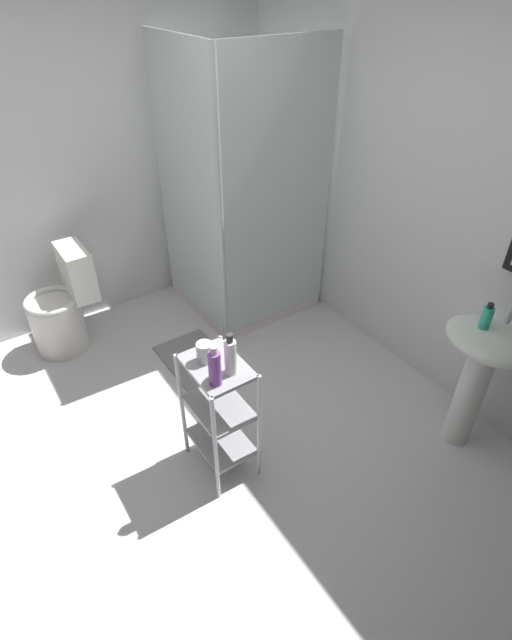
% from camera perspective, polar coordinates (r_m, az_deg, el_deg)
% --- Properties ---
extents(ground_plane, '(4.20, 4.20, 0.02)m').
position_cam_1_polar(ground_plane, '(2.90, -9.49, -17.48)').
color(ground_plane, silver).
extents(wall_back, '(4.20, 0.14, 2.50)m').
position_cam_1_polar(wall_back, '(3.10, 21.06, 14.09)').
color(wall_back, silver).
rests_on(wall_back, ground_plane).
extents(wall_left, '(0.10, 4.20, 2.50)m').
position_cam_1_polar(wall_left, '(3.70, -24.91, 16.52)').
color(wall_left, silver).
rests_on(wall_left, ground_plane).
extents(shower_stall, '(0.92, 0.92, 2.00)m').
position_cam_1_polar(shower_stall, '(3.82, -1.98, 7.45)').
color(shower_stall, white).
rests_on(shower_stall, ground_plane).
extents(pedestal_sink, '(0.46, 0.37, 0.81)m').
position_cam_1_polar(pedestal_sink, '(2.86, 24.94, -4.79)').
color(pedestal_sink, white).
rests_on(pedestal_sink, ground_plane).
extents(sink_faucet, '(0.03, 0.03, 0.10)m').
position_cam_1_polar(sink_faucet, '(2.80, 27.75, 0.55)').
color(sink_faucet, silver).
rests_on(sink_faucet, pedestal_sink).
extents(toilet, '(0.37, 0.49, 0.76)m').
position_cam_1_polar(toilet, '(3.73, -21.84, 1.15)').
color(toilet, white).
rests_on(toilet, ground_plane).
extents(storage_cart, '(0.38, 0.28, 0.74)m').
position_cam_1_polar(storage_cart, '(2.57, -4.38, -10.39)').
color(storage_cart, silver).
rests_on(storage_cart, ground_plane).
extents(hand_soap_bottle, '(0.05, 0.05, 0.14)m').
position_cam_1_polar(hand_soap_bottle, '(2.70, 25.56, 0.33)').
color(hand_soap_bottle, '#2DBC99').
rests_on(hand_soap_bottle, pedestal_sink).
extents(conditioner_bottle_purple, '(0.06, 0.06, 0.22)m').
position_cam_1_polar(conditioner_bottle_purple, '(2.20, -4.90, -5.62)').
color(conditioner_bottle_purple, purple).
rests_on(conditioner_bottle_purple, storage_cart).
extents(lotion_bottle_white, '(0.06, 0.06, 0.23)m').
position_cam_1_polar(lotion_bottle_white, '(2.25, -3.04, -4.28)').
color(lotion_bottle_white, white).
rests_on(lotion_bottle_white, storage_cart).
extents(rinse_cup, '(0.08, 0.08, 0.10)m').
position_cam_1_polar(rinse_cup, '(2.36, -6.09, -3.80)').
color(rinse_cup, silver).
rests_on(rinse_cup, storage_cart).
extents(bath_mat, '(0.60, 0.40, 0.02)m').
position_cam_1_polar(bath_mat, '(3.53, -7.14, -4.69)').
color(bath_mat, gray).
rests_on(bath_mat, ground_plane).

